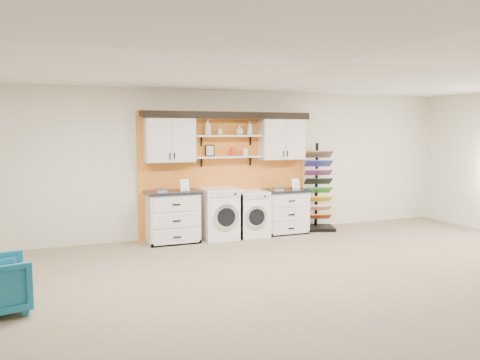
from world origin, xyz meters
name	(u,v)px	position (x,y,z in m)	size (l,w,h in m)	color
floor	(336,301)	(0.00, 0.00, 0.00)	(10.00, 10.00, 0.00)	gray
ceiling	(341,62)	(0.00, 0.00, 2.80)	(10.00, 10.00, 0.00)	white
wall_back	(225,163)	(0.00, 4.00, 1.40)	(10.00, 10.00, 0.00)	silver
accent_panel	(225,173)	(0.00, 3.96, 1.20)	(3.40, 0.07, 2.40)	orange
upper_cabinet_left	(170,139)	(-1.13, 3.79, 1.88)	(0.90, 0.35, 0.84)	silver
upper_cabinet_right	(282,138)	(1.13, 3.79, 1.88)	(0.90, 0.35, 0.84)	silver
shelf_lower	(228,157)	(0.00, 3.80, 1.53)	(1.32, 0.28, 0.03)	silver
shelf_upper	(228,136)	(0.00, 3.80, 1.93)	(1.32, 0.28, 0.03)	silver
crown_molding	(228,115)	(0.00, 3.81, 2.33)	(3.30, 0.41, 0.13)	black
picture_frame	(210,151)	(-0.35, 3.85, 1.66)	(0.18, 0.02, 0.22)	black
canister_red	(233,152)	(0.10, 3.80, 1.62)	(0.11, 0.11, 0.16)	red
canister_cream	(245,152)	(0.35, 3.80, 1.61)	(0.10, 0.10, 0.14)	silver
base_cabinet_left	(173,217)	(-1.13, 3.64, 0.47)	(0.96, 0.66, 0.94)	silver
base_cabinet_right	(284,211)	(1.13, 3.64, 0.44)	(0.89, 0.66, 0.87)	silver
washer	(220,213)	(-0.22, 3.64, 0.48)	(0.68, 0.71, 0.95)	white
dryer	(250,213)	(0.38, 3.64, 0.44)	(0.62, 0.71, 0.87)	white
sample_rack	(318,203)	(1.91, 3.68, 0.55)	(0.78, 0.72, 1.78)	black
soap_bottle_a	(208,127)	(-0.40, 3.80, 2.10)	(0.12, 0.12, 0.30)	silver
soap_bottle_b	(220,131)	(-0.16, 3.80, 2.03)	(0.07, 0.08, 0.17)	silver
soap_bottle_c	(239,130)	(0.22, 3.80, 2.04)	(0.15, 0.15, 0.19)	silver
soap_bottle_d	(250,128)	(0.44, 3.80, 2.08)	(0.10, 0.10, 0.27)	silver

